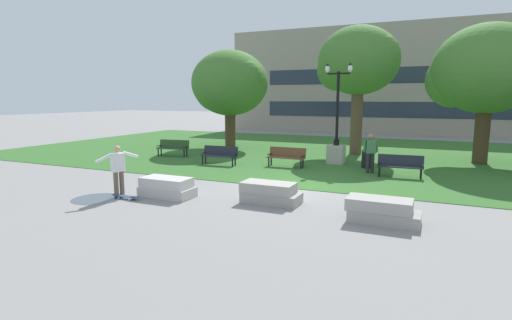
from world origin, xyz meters
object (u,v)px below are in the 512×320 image
(park_bench_far_right, at_px, (287,156))
(park_bench_near_left, at_px, (220,154))
(person_bystander_near_lawn, at_px, (371,151))
(person_skateboarder, at_px, (118,168))
(park_bench_far_left, at_px, (173,147))
(concrete_block_right, at_px, (382,211))
(park_bench_near_right, at_px, (400,165))
(skateboard, at_px, (126,196))
(lamp_post_right, at_px, (336,143))
(concrete_block_center, at_px, (167,187))
(trash_bin, at_px, (367,158))
(concrete_block_left, at_px, (270,193))

(park_bench_far_right, bearing_deg, park_bench_near_left, -165.44)
(person_bystander_near_lawn, bearing_deg, person_skateboarder, -132.03)
(park_bench_far_left, bearing_deg, concrete_block_right, -32.25)
(park_bench_near_right, distance_m, park_bench_far_right, 5.14)
(park_bench_near_right, distance_m, park_bench_far_left, 12.12)
(skateboard, bearing_deg, person_bystander_near_lawn, 50.02)
(lamp_post_right, bearing_deg, skateboard, -115.10)
(person_skateboarder, xyz_separation_m, park_bench_far_left, (-3.88, 8.38, -0.44))
(concrete_block_center, height_order, concrete_block_right, same)
(person_skateboarder, bearing_deg, skateboard, -17.91)
(concrete_block_center, relative_size, trash_bin, 1.88)
(trash_bin, xyz_separation_m, person_bystander_near_lawn, (0.33, -1.25, 0.48))
(park_bench_near_left, height_order, trash_bin, trash_bin)
(park_bench_near_left, bearing_deg, trash_bin, 16.86)
(concrete_block_left, bearing_deg, lamp_post_right, 88.93)
(park_bench_far_left, bearing_deg, person_skateboarder, -65.16)
(lamp_post_right, relative_size, trash_bin, 5.09)
(person_skateboarder, xyz_separation_m, trash_bin, (6.59, 8.93, -0.48))
(person_skateboarder, xyz_separation_m, skateboard, (0.38, -0.12, -0.89))
(park_bench_near_left, relative_size, park_bench_far_right, 1.02)
(concrete_block_right, distance_m, person_bystander_near_lawn, 7.12)
(park_bench_far_right, relative_size, trash_bin, 1.88)
(skateboard, distance_m, park_bench_far_left, 9.52)
(concrete_block_left, bearing_deg, park_bench_far_right, 105.41)
(concrete_block_left, distance_m, person_bystander_near_lawn, 6.69)
(park_bench_near_right, bearing_deg, concrete_block_left, -119.70)
(concrete_block_left, relative_size, park_bench_far_right, 1.02)
(lamp_post_right, bearing_deg, person_skateboarder, -117.18)
(person_skateboarder, relative_size, person_bystander_near_lawn, 1.00)
(concrete_block_right, xyz_separation_m, lamp_post_right, (-3.28, 8.97, 0.71))
(skateboard, relative_size, park_bench_near_right, 0.56)
(person_skateboarder, height_order, park_bench_near_left, person_skateboarder)
(park_bench_near_right, xyz_separation_m, person_bystander_near_lawn, (-1.26, 0.41, 0.44))
(park_bench_near_right, xyz_separation_m, lamp_post_right, (-3.21, 2.42, 0.48))
(person_skateboarder, bearing_deg, concrete_block_center, 26.29)
(concrete_block_center, distance_m, park_bench_near_right, 9.45)
(park_bench_far_right, distance_m, person_bystander_near_lawn, 3.88)
(concrete_block_center, bearing_deg, park_bench_near_left, 103.47)
(concrete_block_right, height_order, person_bystander_near_lawn, person_bystander_near_lawn)
(person_skateboarder, xyz_separation_m, park_bench_near_right, (8.19, 7.27, -0.44))
(skateboard, bearing_deg, concrete_block_center, 38.59)
(concrete_block_right, bearing_deg, park_bench_far_right, 126.54)
(park_bench_far_left, xyz_separation_m, park_bench_far_right, (6.95, -0.65, 0.00))
(concrete_block_left, height_order, trash_bin, trash_bin)
(concrete_block_left, height_order, person_skateboarder, person_skateboarder)
(person_skateboarder, bearing_deg, park_bench_near_left, 90.74)
(concrete_block_right, distance_m, park_bench_far_left, 14.35)
(person_skateboarder, bearing_deg, park_bench_far_left, 114.84)
(concrete_block_left, height_order, concrete_block_right, same)
(park_bench_near_right, bearing_deg, trash_bin, 133.81)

